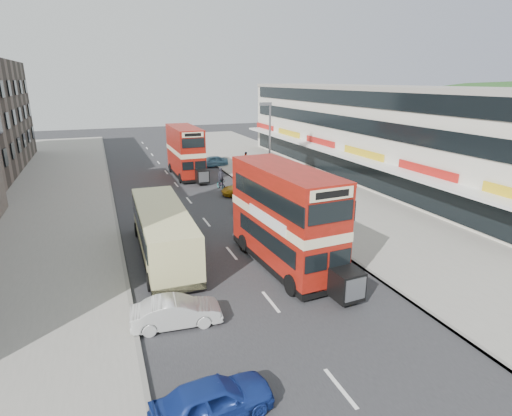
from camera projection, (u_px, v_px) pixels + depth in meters
name	position (u px, v px, depth m)	size (l,w,h in m)	color
ground	(289.00, 325.00, 17.35)	(160.00, 160.00, 0.00)	#28282B
road_surface	(189.00, 200.00, 35.19)	(12.00, 90.00, 0.01)	#28282B
pavement_right	(313.00, 187.00, 39.25)	(12.00, 90.00, 0.15)	gray
pavement_left	(32.00, 215.00, 31.08)	(12.00, 90.00, 0.15)	gray
kerb_left	(114.00, 207.00, 33.09)	(0.20, 90.00, 0.16)	gray
kerb_right	(256.00, 193.00, 37.24)	(0.20, 90.00, 0.16)	gray
commercial_row	(374.00, 132.00, 42.36)	(9.90, 46.20, 9.30)	beige
street_lamp	(269.00, 144.00, 34.20)	(1.00, 0.20, 8.12)	slate
bus_main	(285.00, 217.00, 22.09)	(3.25, 9.73, 5.33)	black
bus_second	(185.00, 151.00, 43.31)	(2.59, 9.15, 5.03)	black
coach	(163.00, 231.00, 23.60)	(2.83, 10.31, 2.72)	black
car_left_near	(213.00, 399.00, 12.44)	(1.52, 3.79, 1.29)	navy
car_left_front	(176.00, 312.00, 17.16)	(1.30, 3.74, 1.23)	silver
car_right_a	(259.00, 203.00, 32.50)	(1.64, 4.04, 1.17)	maroon
car_right_b	(243.00, 189.00, 36.74)	(1.84, 3.99, 1.11)	#BA8312
car_right_c	(212.00, 161.00, 48.53)	(1.54, 3.82, 1.30)	teal
pedestrian_near	(312.00, 196.00, 32.84)	(0.60, 0.41, 1.63)	gray
pedestrian_far	(246.00, 160.00, 47.29)	(1.08, 0.45, 1.84)	gray
cyclist	(221.00, 182.00, 38.46)	(0.85, 1.89, 2.08)	gray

